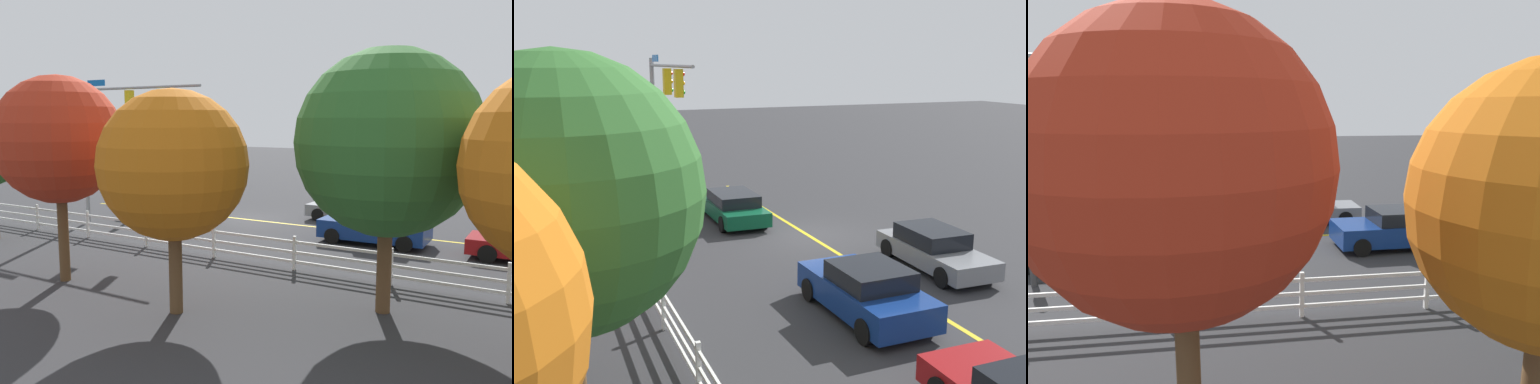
# 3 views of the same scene
# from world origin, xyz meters

# --- Properties ---
(ground_plane) EXTENTS (120.00, 120.00, 0.00)m
(ground_plane) POSITION_xyz_m (0.00, 0.00, 0.00)
(ground_plane) COLOR #2D2D30
(lane_center_stripe) EXTENTS (28.00, 0.16, 0.01)m
(lane_center_stripe) POSITION_xyz_m (-4.00, 0.00, 0.00)
(lane_center_stripe) COLOR gold
(lane_center_stripe) RESTS_ON ground_plane
(signal_assembly) EXTENTS (6.92, 0.38, 6.79)m
(signal_assembly) POSITION_xyz_m (4.09, 4.54, 4.77)
(signal_assembly) COLOR gray
(signal_assembly) RESTS_ON ground_plane
(car_0) EXTENTS (4.29, 2.06, 1.42)m
(car_0) POSITION_xyz_m (-7.38, 1.82, 0.69)
(car_0) COLOR navy
(car_0) RESTS_ON ground_plane
(car_2) EXTENTS (4.81, 2.02, 1.25)m
(car_2) POSITION_xyz_m (3.13, 2.00, 0.62)
(car_2) COLOR #0C4C2D
(car_2) RESTS_ON ground_plane
(car_3) EXTENTS (4.47, 1.88, 1.30)m
(car_3) POSITION_xyz_m (-4.93, -2.15, 0.64)
(car_3) COLOR slate
(car_3) RESTS_ON ground_plane
(pedestrian) EXTENTS (0.38, 0.46, 1.69)m
(pedestrian) POSITION_xyz_m (4.32, 3.79, 0.93)
(pedestrian) COLOR #3F3F42
(pedestrian) RESTS_ON ground_plane
(white_rail_fence) EXTENTS (26.10, 0.10, 1.15)m
(white_rail_fence) POSITION_xyz_m (-3.00, 6.91, 0.60)
(white_rail_fence) COLOR white
(white_rail_fence) RESTS_ON ground_plane
(tree_1) EXTENTS (4.75, 4.75, 6.79)m
(tree_1) POSITION_xyz_m (-9.98, 9.26, 4.41)
(tree_1) COLOR brown
(tree_1) RESTS_ON ground_plane
(tree_3) EXTENTS (2.92, 2.92, 5.19)m
(tree_3) POSITION_xyz_m (6.65, 9.14, 3.68)
(tree_3) COLOR brown
(tree_3) RESTS_ON ground_plane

